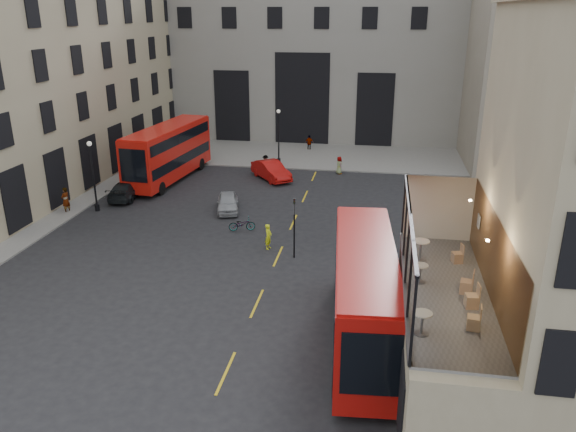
% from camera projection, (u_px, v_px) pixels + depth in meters
% --- Properties ---
extents(ground, '(140.00, 140.00, 0.00)m').
position_uv_depth(ground, '(273.00, 378.00, 23.07)').
color(ground, black).
rests_on(ground, ground).
extents(host_building_main, '(7.26, 11.40, 15.10)m').
position_uv_depth(host_building_main, '(561.00, 214.00, 18.84)').
color(host_building_main, tan).
rests_on(host_building_main, ground).
extents(host_frontage, '(3.00, 11.00, 4.50)m').
position_uv_depth(host_frontage, '(440.00, 346.00, 21.28)').
color(host_frontage, tan).
rests_on(host_frontage, ground).
extents(cafe_floor, '(3.00, 10.00, 0.10)m').
position_uv_depth(cafe_floor, '(446.00, 291.00, 20.49)').
color(cafe_floor, slate).
rests_on(cafe_floor, host_frontage).
extents(gateway, '(35.00, 10.60, 18.00)m').
position_uv_depth(gateway, '(309.00, 55.00, 65.06)').
color(gateway, gray).
rests_on(gateway, ground).
extents(building_right, '(16.60, 18.60, 20.00)m').
position_uv_depth(building_right, '(558.00, 53.00, 53.40)').
color(building_right, gray).
rests_on(building_right, ground).
extents(pavement_far, '(40.00, 12.00, 0.12)m').
position_uv_depth(pavement_far, '(286.00, 153.00, 59.17)').
color(pavement_far, slate).
rests_on(pavement_far, ground).
extents(traffic_light_near, '(0.16, 0.20, 3.80)m').
position_uv_depth(traffic_light_near, '(294.00, 220.00, 33.50)').
color(traffic_light_near, black).
rests_on(traffic_light_near, ground).
extents(traffic_light_far, '(0.16, 0.20, 3.80)m').
position_uv_depth(traffic_light_far, '(168.00, 150.00, 50.49)').
color(traffic_light_far, black).
rests_on(traffic_light_far, ground).
extents(street_lamp_a, '(0.36, 0.36, 5.33)m').
position_uv_depth(street_lamp_a, '(94.00, 180.00, 41.55)').
color(street_lamp_a, black).
rests_on(street_lamp_a, ground).
extents(street_lamp_b, '(0.36, 0.36, 5.33)m').
position_uv_depth(street_lamp_b, '(279.00, 140.00, 54.66)').
color(street_lamp_b, black).
rests_on(street_lamp_b, ground).
extents(bus_near, '(3.45, 11.54, 4.54)m').
position_uv_depth(bus_near, '(365.00, 291.00, 24.76)').
color(bus_near, '#AD0F0C').
rests_on(bus_near, ground).
extents(bus_far, '(3.91, 12.26, 4.81)m').
position_uv_depth(bus_far, '(169.00, 150.00, 49.22)').
color(bus_far, red).
rests_on(bus_far, ground).
extents(car_a, '(2.50, 4.14, 1.32)m').
position_uv_depth(car_a, '(228.00, 202.00, 42.13)').
color(car_a, '#9C9FA4').
rests_on(car_a, ground).
extents(car_b, '(4.44, 4.95, 1.63)m').
position_uv_depth(car_b, '(271.00, 170.00, 50.02)').
color(car_b, '#B00D0A').
rests_on(car_b, ground).
extents(car_c, '(2.41, 4.91, 1.37)m').
position_uv_depth(car_c, '(126.00, 190.00, 45.01)').
color(car_c, black).
rests_on(car_c, ground).
extents(bicycle, '(1.90, 1.12, 0.94)m').
position_uv_depth(bicycle, '(242.00, 224.00, 38.37)').
color(bicycle, gray).
rests_on(bicycle, ground).
extents(cyclist, '(0.50, 0.66, 1.65)m').
position_uv_depth(cyclist, '(268.00, 237.00, 35.33)').
color(cyclist, '#E8F519').
rests_on(cyclist, ground).
extents(pedestrian_a, '(0.96, 0.80, 1.77)m').
position_uv_depth(pedestrian_a, '(197.00, 149.00, 57.54)').
color(pedestrian_a, gray).
rests_on(pedestrian_a, ground).
extents(pedestrian_b, '(1.01, 1.13, 1.52)m').
position_uv_depth(pedestrian_b, '(265.00, 163.00, 52.61)').
color(pedestrian_b, gray).
rests_on(pedestrian_b, ground).
extents(pedestrian_c, '(0.98, 0.42, 1.65)m').
position_uv_depth(pedestrian_c, '(309.00, 143.00, 60.41)').
color(pedestrian_c, gray).
rests_on(pedestrian_c, ground).
extents(pedestrian_d, '(0.87, 0.95, 1.63)m').
position_uv_depth(pedestrian_d, '(339.00, 165.00, 51.69)').
color(pedestrian_d, gray).
rests_on(pedestrian_d, ground).
extents(pedestrian_e, '(0.63, 0.81, 1.98)m').
position_uv_depth(pedestrian_e, '(66.00, 200.00, 41.59)').
color(pedestrian_e, gray).
rests_on(pedestrian_e, ground).
extents(cafe_table_near, '(0.61, 0.61, 0.76)m').
position_uv_depth(cafe_table_near, '(422.00, 320.00, 17.54)').
color(cafe_table_near, beige).
rests_on(cafe_table_near, cafe_floor).
extents(cafe_table_mid, '(0.57, 0.57, 0.72)m').
position_uv_depth(cafe_table_mid, '(420.00, 271.00, 20.93)').
color(cafe_table_mid, beige).
rests_on(cafe_table_mid, cafe_floor).
extents(cafe_table_far, '(0.68, 0.68, 0.85)m').
position_uv_depth(cafe_table_far, '(421.00, 247.00, 22.81)').
color(cafe_table_far, white).
rests_on(cafe_table_far, cafe_floor).
extents(cafe_chair_a, '(0.46, 0.46, 0.84)m').
position_uv_depth(cafe_chair_a, '(474.00, 322.00, 17.90)').
color(cafe_chair_a, tan).
rests_on(cafe_chair_a, cafe_floor).
extents(cafe_chair_b, '(0.47, 0.47, 0.87)m').
position_uv_depth(cafe_chair_b, '(472.00, 300.00, 19.22)').
color(cafe_chair_b, tan).
rests_on(cafe_chair_b, cafe_floor).
extents(cafe_chair_c, '(0.53, 0.53, 0.90)m').
position_uv_depth(cafe_chair_c, '(467.00, 286.00, 20.20)').
color(cafe_chair_c, tan).
rests_on(cafe_chair_c, cafe_floor).
extents(cafe_chair_d, '(0.48, 0.48, 0.79)m').
position_uv_depth(cafe_chair_d, '(457.00, 257.00, 22.67)').
color(cafe_chair_d, tan).
rests_on(cafe_chair_d, cafe_floor).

